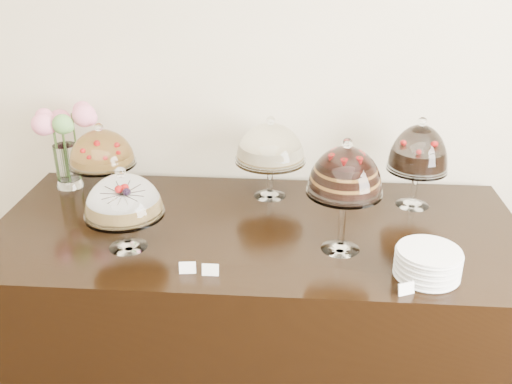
# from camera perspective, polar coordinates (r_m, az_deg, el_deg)

# --- Properties ---
(wall_back) EXTENTS (5.00, 0.04, 3.00)m
(wall_back) POSITION_cam_1_polar(r_m,az_deg,el_deg) (2.72, -3.18, 13.57)
(wall_back) COLOR beige
(wall_back) RESTS_ON ground
(display_counter) EXTENTS (2.20, 1.00, 0.90)m
(display_counter) POSITION_cam_1_polar(r_m,az_deg,el_deg) (2.62, 0.08, -12.16)
(display_counter) COLOR black
(display_counter) RESTS_ON ground
(cake_stand_sugar_sponge) EXTENTS (0.30, 0.30, 0.34)m
(cake_stand_sugar_sponge) POSITION_cam_1_polar(r_m,az_deg,el_deg) (2.19, -13.13, -0.71)
(cake_stand_sugar_sponge) COLOR white
(cake_stand_sugar_sponge) RESTS_ON display_counter
(cake_stand_choco_layer) EXTENTS (0.28, 0.28, 0.45)m
(cake_stand_choco_layer) POSITION_cam_1_polar(r_m,az_deg,el_deg) (2.10, 8.92, 1.72)
(cake_stand_choco_layer) COLOR white
(cake_stand_choco_layer) RESTS_ON display_counter
(cake_stand_cheesecake) EXTENTS (0.32, 0.32, 0.38)m
(cake_stand_cheesecake) POSITION_cam_1_polar(r_m,az_deg,el_deg) (2.56, 1.45, 4.60)
(cake_stand_cheesecake) COLOR white
(cake_stand_cheesecake) RESTS_ON display_counter
(cake_stand_dark_choco) EXTENTS (0.26, 0.26, 0.41)m
(cake_stand_dark_choco) POSITION_cam_1_polar(r_m,az_deg,el_deg) (2.56, 15.96, 3.86)
(cake_stand_dark_choco) COLOR white
(cake_stand_dark_choco) RESTS_ON display_counter
(cake_stand_fruit_tart) EXTENTS (0.30, 0.30, 0.34)m
(cake_stand_fruit_tart) POSITION_cam_1_polar(r_m,az_deg,el_deg) (2.70, -15.20, 4.00)
(cake_stand_fruit_tart) COLOR white
(cake_stand_fruit_tart) RESTS_ON display_counter
(flower_vase) EXTENTS (0.28, 0.28, 0.41)m
(flower_vase) POSITION_cam_1_polar(r_m,az_deg,el_deg) (2.80, -18.56, 5.51)
(flower_vase) COLOR white
(flower_vase) RESTS_ON display_counter
(plate_stack) EXTENTS (0.23, 0.23, 0.10)m
(plate_stack) POSITION_cam_1_polar(r_m,az_deg,el_deg) (2.11, 16.80, -6.81)
(plate_stack) COLOR white
(plate_stack) RESTS_ON display_counter
(price_card_left) EXTENTS (0.06, 0.02, 0.04)m
(price_card_left) POSITION_cam_1_polar(r_m,az_deg,el_deg) (2.07, -6.86, -7.53)
(price_card_left) COLOR white
(price_card_left) RESTS_ON display_counter
(price_card_right) EXTENTS (0.06, 0.04, 0.04)m
(price_card_right) POSITION_cam_1_polar(r_m,az_deg,el_deg) (2.01, 14.79, -9.33)
(price_card_right) COLOR white
(price_card_right) RESTS_ON display_counter
(price_card_extra) EXTENTS (0.06, 0.02, 0.04)m
(price_card_extra) POSITION_cam_1_polar(r_m,az_deg,el_deg) (2.05, -4.59, -7.77)
(price_card_extra) COLOR white
(price_card_extra) RESTS_ON display_counter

